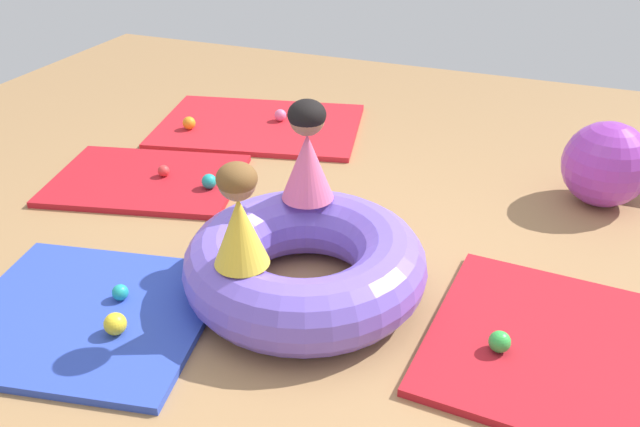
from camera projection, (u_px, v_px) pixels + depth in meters
name	position (u px, v px, depth m)	size (l,w,h in m)	color
ground_plane	(316.00, 296.00, 3.46)	(8.00, 8.00, 0.00)	#9E7549
gym_mat_near_left	(567.00, 350.00, 3.07)	(1.21, 1.16, 0.04)	#B21923
gym_mat_center_rear	(259.00, 126.00, 5.42)	(1.57, 1.10, 0.04)	red
gym_mat_far_left	(87.00, 315.00, 3.29)	(1.17, 1.07, 0.04)	#2D47B7
gym_mat_front	(147.00, 180.00, 4.58)	(1.23, 0.89, 0.04)	#B21923
inflatable_cushion	(305.00, 264.00, 3.40)	(1.22, 1.22, 0.36)	#7056D1
child_in_pink	(307.00, 152.00, 3.51)	(0.39, 0.39, 0.54)	#E5608E
child_in_yellow	(239.00, 216.00, 2.97)	(0.34, 0.34, 0.50)	yellow
play_ball_teal	(120.00, 292.00, 3.35)	(0.08, 0.08, 0.08)	teal
play_ball_blue	(299.00, 108.00, 5.57)	(0.10, 0.10, 0.10)	blue
play_ball_pink	(280.00, 115.00, 5.44)	(0.10, 0.10, 0.10)	pink
play_ball_orange	(189.00, 123.00, 5.29)	(0.10, 0.10, 0.10)	orange
play_ball_red	(164.00, 171.00, 4.56)	(0.08, 0.08, 0.08)	red
play_ball_yellow	(115.00, 324.00, 3.12)	(0.11, 0.11, 0.11)	yellow
play_ball_green	(500.00, 342.00, 3.02)	(0.10, 0.10, 0.10)	green
play_ball_teal_second	(209.00, 181.00, 4.41)	(0.10, 0.10, 0.10)	teal
exercise_ball_large	(606.00, 164.00, 4.21)	(0.53, 0.53, 0.53)	purple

